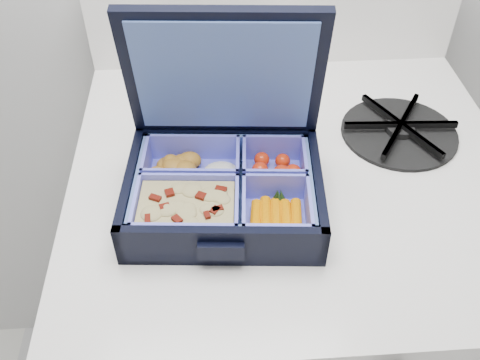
{
  "coord_description": "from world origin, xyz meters",
  "views": [
    {
      "loc": [
        -0.33,
        1.16,
        1.33
      ],
      "look_at": [
        -0.3,
        1.61,
        0.9
      ],
      "focal_mm": 40.0,
      "sensor_mm": 36.0,
      "label": 1
    }
  ],
  "objects_px": {
    "burner_grate": "(400,128)",
    "fork": "(276,126)",
    "stove": "(277,329)",
    "bento_box": "(224,191)"
  },
  "relations": [
    {
      "from": "burner_grate",
      "to": "fork",
      "type": "xyz_separation_m",
      "value": [
        -0.17,
        0.03,
        -0.01
      ]
    },
    {
      "from": "burner_grate",
      "to": "stove",
      "type": "bearing_deg",
      "value": -166.89
    },
    {
      "from": "stove",
      "to": "burner_grate",
      "type": "bearing_deg",
      "value": 13.11
    },
    {
      "from": "stove",
      "to": "bento_box",
      "type": "xyz_separation_m",
      "value": [
        -0.09,
        -0.09,
        0.46
      ]
    },
    {
      "from": "stove",
      "to": "fork",
      "type": "distance_m",
      "value": 0.44
    },
    {
      "from": "bento_box",
      "to": "fork",
      "type": "bearing_deg",
      "value": 66.5
    },
    {
      "from": "stove",
      "to": "burner_grate",
      "type": "xyz_separation_m",
      "value": [
        0.15,
        0.04,
        0.45
      ]
    },
    {
      "from": "stove",
      "to": "bento_box",
      "type": "height_order",
      "value": "bento_box"
    },
    {
      "from": "bento_box",
      "to": "stove",
      "type": "bearing_deg",
      "value": 47.22
    },
    {
      "from": "stove",
      "to": "fork",
      "type": "relative_size",
      "value": 4.53
    }
  ]
}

